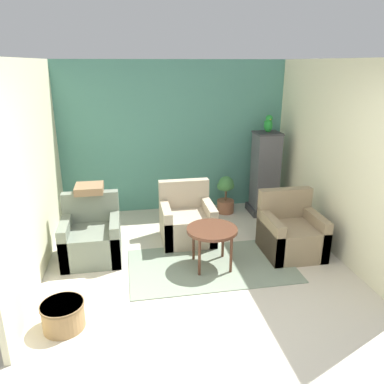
# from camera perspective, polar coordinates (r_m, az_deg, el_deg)

# --- Properties ---
(ground_plane) EXTENTS (20.00, 20.00, 0.00)m
(ground_plane) POSITION_cam_1_polar(r_m,az_deg,el_deg) (3.87, 4.91, -21.35)
(ground_plane) COLOR beige
(ground_plane) RESTS_ON ground
(wall_back_accent) EXTENTS (3.96, 0.06, 2.56)m
(wall_back_accent) POSITION_cam_1_polar(r_m,az_deg,el_deg) (6.51, -2.79, 8.25)
(wall_back_accent) COLOR #4C897A
(wall_back_accent) RESTS_ON ground_plane
(wall_left) EXTENTS (0.06, 3.48, 2.56)m
(wall_left) POSITION_cam_1_polar(r_m,az_deg,el_deg) (4.86, -23.25, 2.94)
(wall_left) COLOR beige
(wall_left) RESTS_ON ground_plane
(wall_right) EXTENTS (0.06, 3.48, 2.56)m
(wall_right) POSITION_cam_1_polar(r_m,az_deg,el_deg) (5.48, 20.55, 4.98)
(wall_right) COLOR beige
(wall_right) RESTS_ON ground_plane
(area_rug) EXTENTS (2.12, 1.20, 0.01)m
(area_rug) POSITION_cam_1_polar(r_m,az_deg,el_deg) (4.96, 2.97, -11.12)
(area_rug) COLOR gray
(area_rug) RESTS_ON ground_plane
(coffee_table) EXTENTS (0.64, 0.64, 0.54)m
(coffee_table) POSITION_cam_1_polar(r_m,az_deg,el_deg) (4.74, 3.07, -6.16)
(coffee_table) COLOR #512D1E
(coffee_table) RESTS_ON ground_plane
(armchair_left) EXTENTS (0.75, 0.75, 0.85)m
(armchair_left) POSITION_cam_1_polar(r_m,az_deg,el_deg) (5.21, -15.02, -6.83)
(armchair_left) COLOR slate
(armchair_left) RESTS_ON ground_plane
(armchair_right) EXTENTS (0.75, 0.75, 0.85)m
(armchair_right) POSITION_cam_1_polar(r_m,az_deg,el_deg) (5.34, 14.80, -6.17)
(armchair_right) COLOR #8E7A5B
(armchair_right) RESTS_ON ground_plane
(armchair_middle) EXTENTS (0.75, 0.75, 0.85)m
(armchair_middle) POSITION_cam_1_polar(r_m,az_deg,el_deg) (5.53, -0.78, -4.56)
(armchair_middle) COLOR tan
(armchair_middle) RESTS_ON ground_plane
(birdcage) EXTENTS (0.49, 0.49, 1.42)m
(birdcage) POSITION_cam_1_polar(r_m,az_deg,el_deg) (6.52, 11.06, 2.56)
(birdcage) COLOR #353539
(birdcage) RESTS_ON ground_plane
(parrot) EXTENTS (0.13, 0.24, 0.29)m
(parrot) POSITION_cam_1_polar(r_m,az_deg,el_deg) (6.34, 11.55, 10.10)
(parrot) COLOR #1E842D
(parrot) RESTS_ON birdcage
(potted_plant) EXTENTS (0.30, 0.30, 0.66)m
(potted_plant) POSITION_cam_1_polar(r_m,az_deg,el_deg) (6.53, 5.15, -0.31)
(potted_plant) COLOR brown
(potted_plant) RESTS_ON ground_plane
(wicker_basket) EXTENTS (0.43, 0.43, 0.28)m
(wicker_basket) POSITION_cam_1_polar(r_m,az_deg,el_deg) (4.09, -19.04, -17.26)
(wicker_basket) COLOR #A37F51
(wicker_basket) RESTS_ON ground_plane
(throw_pillow) EXTENTS (0.37, 0.37, 0.10)m
(throw_pillow) POSITION_cam_1_polar(r_m,az_deg,el_deg) (5.23, -15.39, 0.51)
(throw_pillow) COLOR #846647
(throw_pillow) RESTS_ON armchair_left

